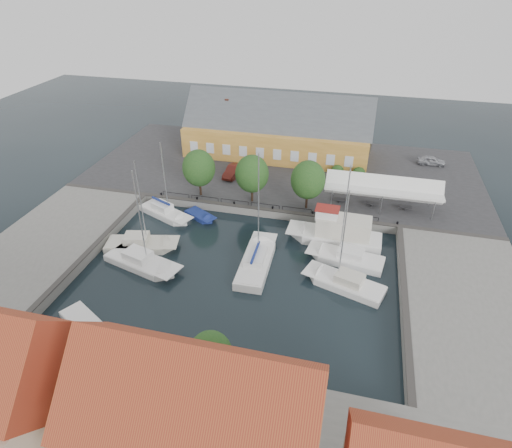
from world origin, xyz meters
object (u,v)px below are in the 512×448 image
(warehouse, at_px, (274,132))
(east_boat_a, at_px, (347,259))
(launch_nw, at_px, (200,217))
(west_boat_a, at_px, (165,214))
(tent_canopy, at_px, (383,188))
(trawler, at_px, (338,234))
(car_silver, at_px, (431,161))
(west_boat_b, at_px, (141,245))
(east_boat_b, at_px, (345,285))
(car_red, at_px, (233,171))
(west_boat_c, at_px, (142,263))
(center_sailboat, at_px, (256,263))
(launch_sw, at_px, (84,323))

(warehouse, height_order, east_boat_a, east_boat_a)
(launch_nw, bearing_deg, west_boat_a, -171.15)
(tent_canopy, distance_m, launch_nw, 22.94)
(launch_nw, bearing_deg, trawler, -4.26)
(car_silver, xyz_separation_m, west_boat_b, (-33.44, -28.91, -1.43))
(tent_canopy, distance_m, car_silver, 16.71)
(west_boat_b, bearing_deg, tent_canopy, 28.42)
(tent_canopy, height_order, east_boat_b, east_boat_b)
(trawler, bearing_deg, tent_canopy, 58.71)
(car_red, height_order, east_boat_a, east_boat_a)
(warehouse, bearing_deg, east_boat_a, -61.97)
(west_boat_c, bearing_deg, tent_canopy, 34.98)
(east_boat_b, xyz_separation_m, west_boat_c, (-21.21, -1.68, -0.00))
(launch_nw, bearing_deg, warehouse, 75.67)
(trawler, distance_m, east_boat_a, 3.82)
(east_boat_a, bearing_deg, center_sailboat, -161.56)
(west_boat_c, bearing_deg, east_boat_a, 15.75)
(west_boat_b, bearing_deg, warehouse, 71.38)
(west_boat_a, bearing_deg, east_boat_a, -10.13)
(car_red, xyz_separation_m, launch_sw, (-4.93, -30.22, -1.66))
(west_boat_c, distance_m, launch_sw, 9.14)
(east_boat_b, bearing_deg, west_boat_a, 160.06)
(west_boat_a, distance_m, launch_sw, 19.12)
(warehouse, xyz_separation_m, east_boat_a, (13.29, -24.97, -4.17))
(east_boat_b, distance_m, west_boat_c, 21.28)
(tent_canopy, height_order, trawler, trawler)
(west_boat_a, bearing_deg, car_silver, 33.01)
(launch_nw, bearing_deg, tent_canopy, 16.22)
(center_sailboat, relative_size, west_boat_c, 1.10)
(warehouse, bearing_deg, west_boat_a, -114.71)
(warehouse, xyz_separation_m, center_sailboat, (4.05, -28.05, -4.06))
(tent_canopy, height_order, west_boat_b, west_boat_b)
(west_boat_a, distance_m, west_boat_c, 10.20)
(car_silver, bearing_deg, launch_sw, 140.15)
(east_boat_b, distance_m, west_boat_b, 22.88)
(east_boat_a, xyz_separation_m, west_boat_b, (-22.71, -2.96, -0.00))
(west_boat_c, bearing_deg, west_boat_a, 100.31)
(west_boat_b, bearing_deg, launch_sw, -87.33)
(launch_nw, bearing_deg, west_boat_b, -118.78)
(tent_canopy, bearing_deg, east_boat_a, -106.56)
(launch_sw, bearing_deg, warehouse, 77.52)
(launch_sw, bearing_deg, east_boat_b, 25.75)
(car_red, bearing_deg, trawler, -30.91)
(west_boat_b, bearing_deg, west_boat_c, -61.31)
(car_red, bearing_deg, tent_canopy, -5.85)
(tent_canopy, height_order, car_silver, tent_canopy)
(west_boat_b, xyz_separation_m, west_boat_c, (1.63, -2.98, 0.00))
(center_sailboat, xyz_separation_m, west_boat_a, (-13.66, 7.17, -0.09))
(trawler, bearing_deg, launch_sw, -138.35)
(tent_canopy, relative_size, launch_nw, 3.00)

